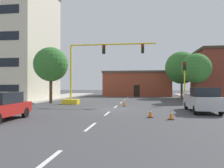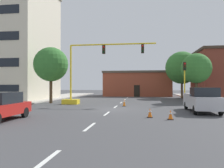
# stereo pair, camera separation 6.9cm
# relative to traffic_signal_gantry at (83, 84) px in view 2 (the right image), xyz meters

# --- Properties ---
(ground_plane) EXTENTS (160.00, 160.00, 0.00)m
(ground_plane) POSITION_rel_traffic_signal_gantry_xyz_m (4.06, -4.93, -2.33)
(ground_plane) COLOR #424244
(sidewalk_left) EXTENTS (6.00, 56.00, 0.14)m
(sidewalk_left) POSITION_rel_traffic_signal_gantry_xyz_m (-8.73, 3.07, -2.26)
(sidewalk_left) COLOR #B2ADA3
(sidewalk_left) RESTS_ON ground_plane
(lane_stripe_seg_0) EXTENTS (0.16, 2.40, 0.01)m
(lane_stripe_seg_0) POSITION_rel_traffic_signal_gantry_xyz_m (4.06, -18.93, -2.33)
(lane_stripe_seg_0) COLOR silver
(lane_stripe_seg_0) RESTS_ON ground_plane
(lane_stripe_seg_1) EXTENTS (0.16, 2.40, 0.01)m
(lane_stripe_seg_1) POSITION_rel_traffic_signal_gantry_xyz_m (4.06, -13.43, -2.33)
(lane_stripe_seg_1) COLOR silver
(lane_stripe_seg_1) RESTS_ON ground_plane
(lane_stripe_seg_2) EXTENTS (0.16, 2.40, 0.01)m
(lane_stripe_seg_2) POSITION_rel_traffic_signal_gantry_xyz_m (4.06, -7.93, -2.33)
(lane_stripe_seg_2) COLOR silver
(lane_stripe_seg_2) RESTS_ON ground_plane
(lane_stripe_seg_3) EXTENTS (0.16, 2.40, 0.01)m
(lane_stripe_seg_3) POSITION_rel_traffic_signal_gantry_xyz_m (4.06, -2.43, -2.33)
(lane_stripe_seg_3) COLOR silver
(lane_stripe_seg_3) RESTS_ON ground_plane
(lane_stripe_seg_4) EXTENTS (0.16, 2.40, 0.01)m
(lane_stripe_seg_4) POSITION_rel_traffic_signal_gantry_xyz_m (4.06, 3.07, -2.33)
(lane_stripe_seg_4) COLOR silver
(lane_stripe_seg_4) RESTS_ON ground_plane
(lane_stripe_seg_5) EXTENTS (0.16, 2.40, 0.01)m
(lane_stripe_seg_5) POSITION_rel_traffic_signal_gantry_xyz_m (4.06, 8.57, -2.33)
(lane_stripe_seg_5) COLOR silver
(lane_stripe_seg_5) RESTS_ON ground_plane
(lane_stripe_seg_6) EXTENTS (0.16, 2.40, 0.01)m
(lane_stripe_seg_6) POSITION_rel_traffic_signal_gantry_xyz_m (4.06, 14.07, -2.33)
(lane_stripe_seg_6) COLOR silver
(lane_stripe_seg_6) RESTS_ON ground_plane
(building_tall_left) EXTENTS (13.04, 11.64, 17.09)m
(building_tall_left) POSITION_rel_traffic_signal_gantry_xyz_m (-13.75, 6.90, 6.22)
(building_tall_left) COLOR beige
(building_tall_left) RESTS_ON ground_plane
(building_brick_center) EXTENTS (13.38, 8.35, 4.94)m
(building_brick_center) POSITION_rel_traffic_signal_gantry_xyz_m (5.61, 21.62, 0.15)
(building_brick_center) COLOR brown
(building_brick_center) RESTS_ON ground_plane
(traffic_signal_gantry) EXTENTS (10.52, 1.20, 6.83)m
(traffic_signal_gantry) POSITION_rel_traffic_signal_gantry_xyz_m (0.00, 0.00, 0.00)
(traffic_signal_gantry) COLOR yellow
(traffic_signal_gantry) RESTS_ON ground_plane
(traffic_light_pole_right) EXTENTS (0.32, 0.47, 4.80)m
(traffic_light_pole_right) POSITION_rel_traffic_signal_gantry_xyz_m (11.46, 1.50, 1.20)
(traffic_light_pole_right) COLOR yellow
(traffic_light_pole_right) RESTS_ON ground_plane
(tree_right_mid) EXTENTS (3.81, 3.81, 6.23)m
(tree_right_mid) POSITION_rel_traffic_signal_gantry_xyz_m (13.48, 4.90, 1.98)
(tree_right_mid) COLOR #4C3823
(tree_right_mid) RESTS_ON ground_plane
(tree_right_far) EXTENTS (5.52, 5.52, 7.93)m
(tree_right_far) POSITION_rel_traffic_signal_gantry_xyz_m (13.31, 14.66, 2.83)
(tree_right_far) COLOR brown
(tree_right_far) RESTS_ON ground_plane
(tree_left_near) EXTENTS (4.13, 4.13, 6.76)m
(tree_left_near) POSITION_rel_traffic_signal_gantry_xyz_m (-4.25, 1.00, 2.35)
(tree_left_near) COLOR #4C3823
(tree_left_near) RESTS_ON ground_plane
(pickup_truck_silver) EXTENTS (2.06, 5.42, 1.99)m
(pickup_truck_silver) POSITION_rel_traffic_signal_gantry_xyz_m (11.50, -5.91, -1.36)
(pickup_truck_silver) COLOR #BCBCC1
(pickup_truck_silver) RESTS_ON ground_plane
(sedan_red_near_left) EXTENTS (1.93, 4.53, 1.74)m
(sedan_red_near_left) POSITION_rel_traffic_signal_gantry_xyz_m (-1.86, -12.24, -1.44)
(sedan_red_near_left) COLOR #B21E19
(sedan_red_near_left) RESTS_ON ground_plane
(traffic_cone_roadside_a) EXTENTS (0.36, 0.36, 0.62)m
(traffic_cone_roadside_a) POSITION_rel_traffic_signal_gantry_xyz_m (8.52, -10.38, -2.03)
(traffic_cone_roadside_a) COLOR black
(traffic_cone_roadside_a) RESTS_ON ground_plane
(traffic_cone_roadside_b) EXTENTS (0.36, 0.36, 0.64)m
(traffic_cone_roadside_b) POSITION_rel_traffic_signal_gantry_xyz_m (7.26, -9.60, -2.01)
(traffic_cone_roadside_b) COLOR black
(traffic_cone_roadside_b) RESTS_ON ground_plane
(traffic_cone_roadside_c) EXTENTS (0.36, 0.36, 0.77)m
(traffic_cone_roadside_c) POSITION_rel_traffic_signal_gantry_xyz_m (4.87, -1.78, -1.95)
(traffic_cone_roadside_c) COLOR black
(traffic_cone_roadside_c) RESTS_ON ground_plane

